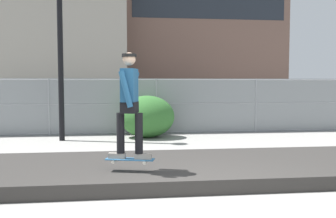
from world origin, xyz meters
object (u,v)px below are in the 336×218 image
Objects in this scene: skateboard at (130,159)px; parked_car_mid at (193,105)px; skater at (129,99)px; shrub_left at (147,117)px; parked_car_near at (44,105)px.

skateboard is 0.18× the size of parked_car_mid.
skateboard is at bearing 0.00° from skater.
parked_car_mid is at bearing 72.47° from skateboard.
shrub_left reaches higher than skateboard.
parked_car_near is at bearing 138.93° from shrub_left.
parked_car_mid is at bearing 56.21° from shrub_left.
shrub_left is (-2.04, -3.05, -0.18)m from parked_car_mid.
shrub_left is at bearing 83.20° from skateboard.
shrub_left is at bearing -41.07° from parked_car_near.
parked_car_near is 5.82m from parked_car_mid.
skateboard is 0.47× the size of skater.
parked_car_near is (-3.12, 8.76, 0.40)m from skateboard.
parked_car_near is at bearing 177.63° from parked_car_mid.
shrub_left is (3.77, -3.29, -0.18)m from parked_car_near.
parked_car_mid reaches higher than shrub_left.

